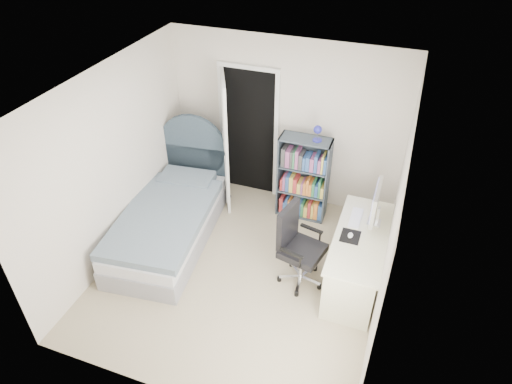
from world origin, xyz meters
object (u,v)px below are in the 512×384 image
(floor_lamp, at_px, (225,171))
(office_chair, at_px, (296,242))
(bed, at_px, (171,217))
(bookcase, at_px, (304,181))
(nightstand, at_px, (194,164))
(desk, at_px, (358,256))

(floor_lamp, relative_size, office_chair, 1.14)
(bed, distance_m, office_chair, 1.87)
(bookcase, bearing_deg, nightstand, 174.04)
(office_chair, bearing_deg, bed, 173.77)
(bed, bearing_deg, office_chair, -6.23)
(floor_lamp, xyz_separation_m, bookcase, (1.21, 0.03, 0.09))
(nightstand, relative_size, floor_lamp, 0.45)
(bed, height_order, nightstand, bed)
(bed, bearing_deg, desk, 0.31)
(bed, relative_size, floor_lamp, 1.90)
(bed, xyz_separation_m, desk, (2.57, 0.01, 0.09))
(bed, bearing_deg, floor_lamp, 70.76)
(nightstand, xyz_separation_m, floor_lamp, (0.63, -0.23, 0.14))
(desk, bearing_deg, nightstand, 155.85)
(floor_lamp, distance_m, desk, 2.44)
(bookcase, bearing_deg, bed, -145.40)
(nightstand, height_order, floor_lamp, floor_lamp)
(floor_lamp, height_order, office_chair, floor_lamp)
(floor_lamp, bearing_deg, office_chair, -40.57)
(desk, relative_size, office_chair, 1.40)
(office_chair, bearing_deg, nightstand, 144.81)
(bed, bearing_deg, bookcase, 34.60)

